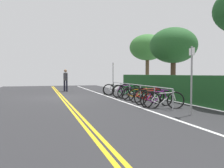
{
  "coord_description": "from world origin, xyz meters",
  "views": [
    {
      "loc": [
        14.65,
        -1.16,
        1.41
      ],
      "look_at": [
        3.06,
        2.24,
        0.89
      ],
      "focal_mm": 38.62,
      "sensor_mm": 36.0,
      "label": 1
    }
  ],
  "objects_px": {
    "tree_near_left": "(147,48)",
    "bicycle_7": "(150,97)",
    "bicycle_3": "(127,91)",
    "bicycle_8": "(157,98)",
    "sign_post_near": "(113,75)",
    "bicycle_2": "(124,91)",
    "sign_post_far": "(192,74)",
    "bicycle_6": "(147,95)",
    "bike_rack": "(135,88)",
    "bicycle_5": "(138,94)",
    "bicycle_4": "(132,93)",
    "tree_mid": "(173,46)",
    "pedestrian": "(66,79)",
    "bicycle_1": "(117,90)",
    "bicycle_0": "(116,89)",
    "bicycle_9": "(163,100)"
  },
  "relations": [
    {
      "from": "bicycle_2",
      "to": "bicycle_7",
      "type": "bearing_deg",
      "value": -1.68
    },
    {
      "from": "bike_rack",
      "to": "sign_post_far",
      "type": "relative_size",
      "value": 3.41
    },
    {
      "from": "bicycle_4",
      "to": "tree_mid",
      "type": "bearing_deg",
      "value": 110.17
    },
    {
      "from": "bicycle_1",
      "to": "tree_mid",
      "type": "distance_m",
      "value": 4.57
    },
    {
      "from": "bicycle_1",
      "to": "bicycle_4",
      "type": "bearing_deg",
      "value": 3.45
    },
    {
      "from": "bicycle_7",
      "to": "tree_mid",
      "type": "bearing_deg",
      "value": 136.69
    },
    {
      "from": "bicycle_0",
      "to": "pedestrian",
      "type": "bearing_deg",
      "value": -141.09
    },
    {
      "from": "bike_rack",
      "to": "bicycle_1",
      "type": "height_order",
      "value": "bike_rack"
    },
    {
      "from": "bicycle_3",
      "to": "sign_post_far",
      "type": "height_order",
      "value": "sign_post_far"
    },
    {
      "from": "bicycle_7",
      "to": "sign_post_near",
      "type": "xyz_separation_m",
      "value": [
        -6.82,
        0.27,
        1.01
      ]
    },
    {
      "from": "bicycle_6",
      "to": "sign_post_far",
      "type": "relative_size",
      "value": 0.78
    },
    {
      "from": "bicycle_8",
      "to": "sign_post_near",
      "type": "distance_m",
      "value": 7.71
    },
    {
      "from": "tree_near_left",
      "to": "bicycle_7",
      "type": "bearing_deg",
      "value": -24.03
    },
    {
      "from": "bicycle_3",
      "to": "bicycle_8",
      "type": "relative_size",
      "value": 1.06
    },
    {
      "from": "bicycle_1",
      "to": "bicycle_8",
      "type": "xyz_separation_m",
      "value": [
        5.52,
        0.07,
        -0.03
      ]
    },
    {
      "from": "bicycle_2",
      "to": "tree_near_left",
      "type": "height_order",
      "value": "tree_near_left"
    },
    {
      "from": "tree_mid",
      "to": "sign_post_near",
      "type": "bearing_deg",
      "value": -138.13
    },
    {
      "from": "bicycle_5",
      "to": "sign_post_far",
      "type": "height_order",
      "value": "sign_post_far"
    },
    {
      "from": "sign_post_far",
      "to": "bicycle_3",
      "type": "bearing_deg",
      "value": -179.93
    },
    {
      "from": "bicycle_8",
      "to": "tree_near_left",
      "type": "relative_size",
      "value": 0.37
    },
    {
      "from": "bicycle_0",
      "to": "tree_mid",
      "type": "bearing_deg",
      "value": 58.47
    },
    {
      "from": "bicycle_7",
      "to": "bicycle_4",
      "type": "bearing_deg",
      "value": 179.03
    },
    {
      "from": "bicycle_2",
      "to": "bicycle_5",
      "type": "relative_size",
      "value": 1.05
    },
    {
      "from": "bicycle_6",
      "to": "sign_post_near",
      "type": "distance_m",
      "value": 6.18
    },
    {
      "from": "bicycle_0",
      "to": "bicycle_3",
      "type": "relative_size",
      "value": 0.97
    },
    {
      "from": "bicycle_1",
      "to": "pedestrian",
      "type": "bearing_deg",
      "value": -147.54
    },
    {
      "from": "bicycle_7",
      "to": "sign_post_near",
      "type": "bearing_deg",
      "value": 177.77
    },
    {
      "from": "bicycle_7",
      "to": "sign_post_far",
      "type": "relative_size",
      "value": 0.72
    },
    {
      "from": "bicycle_6",
      "to": "bicycle_8",
      "type": "relative_size",
      "value": 1.04
    },
    {
      "from": "bicycle_4",
      "to": "bicycle_3",
      "type": "bearing_deg",
      "value": 179.49
    },
    {
      "from": "bicycle_9",
      "to": "sign_post_near",
      "type": "distance_m",
      "value": 8.33
    },
    {
      "from": "pedestrian",
      "to": "sign_post_far",
      "type": "distance_m",
      "value": 12.72
    },
    {
      "from": "bicycle_4",
      "to": "bicycle_2",
      "type": "bearing_deg",
      "value": 177.29
    },
    {
      "from": "bicycle_2",
      "to": "sign_post_near",
      "type": "bearing_deg",
      "value": 177.05
    },
    {
      "from": "bicycle_4",
      "to": "pedestrian",
      "type": "xyz_separation_m",
      "value": [
        -6.91,
        -3.0,
        0.69
      ]
    },
    {
      "from": "tree_mid",
      "to": "bike_rack",
      "type": "bearing_deg",
      "value": -64.71
    },
    {
      "from": "bicycle_9",
      "to": "sign_post_far",
      "type": "relative_size",
      "value": 0.69
    },
    {
      "from": "bicycle_0",
      "to": "bicycle_8",
      "type": "relative_size",
      "value": 1.03
    },
    {
      "from": "bicycle_2",
      "to": "bicycle_3",
      "type": "relative_size",
      "value": 0.94
    },
    {
      "from": "bicycle_1",
      "to": "bicycle_7",
      "type": "xyz_separation_m",
      "value": [
        4.7,
        0.11,
        -0.03
      ]
    },
    {
      "from": "bicycle_3",
      "to": "sign_post_near",
      "type": "relative_size",
      "value": 0.83
    },
    {
      "from": "bicycle_9",
      "to": "tree_near_left",
      "type": "bearing_deg",
      "value": 158.77
    },
    {
      "from": "sign_post_near",
      "to": "sign_post_far",
      "type": "bearing_deg",
      "value": -1.22
    },
    {
      "from": "bicycle_1",
      "to": "tree_near_left",
      "type": "height_order",
      "value": "tree_near_left"
    },
    {
      "from": "bicycle_6",
      "to": "bicycle_7",
      "type": "bearing_deg",
      "value": -13.81
    },
    {
      "from": "bike_rack",
      "to": "bicycle_5",
      "type": "bearing_deg",
      "value": 2.09
    },
    {
      "from": "bicycle_3",
      "to": "bicycle_9",
      "type": "bearing_deg",
      "value": -1.34
    },
    {
      "from": "bicycle_2",
      "to": "pedestrian",
      "type": "bearing_deg",
      "value": -150.07
    },
    {
      "from": "bicycle_0",
      "to": "bicycle_7",
      "type": "bearing_deg",
      "value": -0.81
    },
    {
      "from": "bicycle_6",
      "to": "tree_near_left",
      "type": "height_order",
      "value": "tree_near_left"
    }
  ]
}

